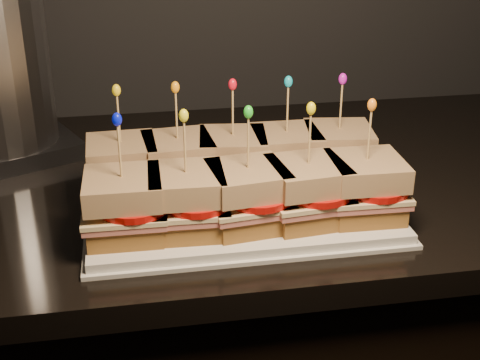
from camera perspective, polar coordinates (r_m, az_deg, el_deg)
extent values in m
cube|color=black|center=(1.08, -6.45, -0.73)|extent=(2.49, 0.67, 0.04)
cube|color=silver|center=(0.94, 0.00, -2.54)|extent=(0.42, 0.26, 0.02)
cube|color=silver|center=(0.95, 0.00, -2.86)|extent=(0.43, 0.27, 0.01)
cube|color=#563512|center=(0.98, -9.87, -0.51)|extent=(0.10, 0.10, 0.03)
cube|color=#B75B51|center=(0.97, -9.94, 0.40)|extent=(0.11, 0.10, 0.01)
cube|color=beige|center=(0.97, -9.97, 0.78)|extent=(0.11, 0.10, 0.01)
cylinder|color=#B40F0A|center=(0.96, -9.28, 1.09)|extent=(0.09, 0.09, 0.01)
cube|color=#5E310D|center=(0.96, -10.09, 2.32)|extent=(0.10, 0.10, 0.03)
cylinder|color=tan|center=(0.94, -10.30, 4.93)|extent=(0.00, 0.00, 0.09)
ellipsoid|color=yellow|center=(0.93, -10.51, 7.55)|extent=(0.01, 0.01, 0.02)
cube|color=#563512|center=(0.98, -5.21, -0.17)|extent=(0.10, 0.10, 0.03)
cube|color=#B75B51|center=(0.97, -5.25, 0.74)|extent=(0.11, 0.11, 0.01)
cube|color=beige|center=(0.97, -5.26, 1.11)|extent=(0.11, 0.11, 0.01)
cylinder|color=#B40F0A|center=(0.96, -4.53, 1.43)|extent=(0.09, 0.09, 0.01)
cube|color=#5E310D|center=(0.96, -5.33, 2.66)|extent=(0.10, 0.10, 0.03)
cylinder|color=tan|center=(0.94, -5.44, 5.27)|extent=(0.00, 0.00, 0.09)
ellipsoid|color=orange|center=(0.93, -5.55, 7.89)|extent=(0.01, 0.01, 0.02)
cube|color=#563512|center=(0.99, -0.60, 0.16)|extent=(0.10, 0.10, 0.03)
cube|color=#B75B51|center=(0.98, -0.60, 1.06)|extent=(0.11, 0.11, 0.01)
cube|color=beige|center=(0.98, -0.60, 1.44)|extent=(0.12, 0.11, 0.01)
cylinder|color=#B40F0A|center=(0.97, 0.15, 1.76)|extent=(0.09, 0.09, 0.01)
cube|color=#5E310D|center=(0.97, -0.61, 2.98)|extent=(0.11, 0.11, 0.03)
cylinder|color=tan|center=(0.95, -0.62, 5.56)|extent=(0.00, 0.00, 0.09)
ellipsoid|color=red|center=(0.94, -0.64, 8.17)|extent=(0.01, 0.01, 0.02)
cube|color=#563512|center=(1.00, 3.90, 0.49)|extent=(0.09, 0.09, 0.03)
cube|color=#B75B51|center=(1.00, 3.93, 1.38)|extent=(0.10, 0.10, 0.01)
cube|color=beige|center=(0.99, 3.94, 1.75)|extent=(0.11, 0.10, 0.01)
cylinder|color=#B40F0A|center=(0.99, 4.72, 2.06)|extent=(0.09, 0.09, 0.01)
cube|color=#5E310D|center=(0.98, 3.99, 3.27)|extent=(0.10, 0.10, 0.03)
cylinder|color=tan|center=(0.97, 4.07, 5.82)|extent=(0.00, 0.00, 0.09)
ellipsoid|color=#12A5BB|center=(0.95, 4.15, 8.38)|extent=(0.01, 0.01, 0.02)
cube|color=#563512|center=(1.02, 8.25, 0.80)|extent=(0.11, 0.11, 0.03)
cube|color=#B75B51|center=(1.02, 8.31, 1.67)|extent=(0.12, 0.11, 0.01)
cube|color=beige|center=(1.01, 8.33, 2.04)|extent=(0.12, 0.11, 0.01)
cylinder|color=#B40F0A|center=(1.01, 9.11, 2.34)|extent=(0.09, 0.09, 0.01)
cube|color=#5E310D|center=(1.00, 8.43, 3.53)|extent=(0.11, 0.11, 0.03)
cylinder|color=tan|center=(0.99, 8.59, 6.03)|extent=(0.00, 0.00, 0.09)
ellipsoid|color=#C214B7|center=(0.97, 8.76, 8.53)|extent=(0.01, 0.01, 0.02)
cube|color=#563512|center=(0.87, -9.74, -3.82)|extent=(0.09, 0.09, 0.03)
cube|color=#B75B51|center=(0.86, -9.82, -2.83)|extent=(0.10, 0.10, 0.01)
cube|color=beige|center=(0.86, -9.85, -2.41)|extent=(0.11, 0.10, 0.01)
cylinder|color=#B40F0A|center=(0.85, -9.07, -2.09)|extent=(0.09, 0.09, 0.01)
cube|color=#5E310D|center=(0.85, -9.99, -0.71)|extent=(0.10, 0.10, 0.03)
cylinder|color=tan|center=(0.83, -10.22, 2.18)|extent=(0.00, 0.00, 0.09)
ellipsoid|color=#0811E5|center=(0.81, -10.46, 5.11)|extent=(0.01, 0.01, 0.02)
cube|color=#563512|center=(0.87, -4.50, -3.43)|extent=(0.10, 0.10, 0.03)
cube|color=#B75B51|center=(0.86, -4.53, -2.44)|extent=(0.11, 0.10, 0.01)
cube|color=beige|center=(0.86, -4.55, -2.03)|extent=(0.11, 0.10, 0.01)
cylinder|color=#B40F0A|center=(0.85, -3.72, -1.69)|extent=(0.09, 0.09, 0.01)
cube|color=#5E310D|center=(0.85, -4.61, -0.32)|extent=(0.10, 0.10, 0.03)
cylinder|color=tan|center=(0.83, -4.72, 2.57)|extent=(0.00, 0.00, 0.09)
ellipsoid|color=yellow|center=(0.81, -4.83, 5.50)|extent=(0.01, 0.01, 0.02)
cube|color=#563512|center=(0.88, 0.67, -3.02)|extent=(0.10, 0.10, 0.03)
cube|color=#B75B51|center=(0.87, 0.68, -2.04)|extent=(0.11, 0.11, 0.01)
cube|color=beige|center=(0.87, 0.68, -1.62)|extent=(0.12, 0.11, 0.01)
cylinder|color=#B40F0A|center=(0.86, 1.54, -1.29)|extent=(0.09, 0.09, 0.01)
cube|color=#5E310D|center=(0.86, 0.69, 0.06)|extent=(0.11, 0.11, 0.03)
cylinder|color=tan|center=(0.84, 0.70, 2.93)|extent=(0.00, 0.00, 0.09)
ellipsoid|color=green|center=(0.82, 0.72, 5.83)|extent=(0.01, 0.01, 0.02)
cube|color=#563512|center=(0.90, 5.68, -2.60)|extent=(0.10, 0.10, 0.03)
cube|color=#B75B51|center=(0.89, 5.73, -1.63)|extent=(0.11, 0.11, 0.01)
cube|color=beige|center=(0.89, 5.75, -1.22)|extent=(0.11, 0.11, 0.01)
cylinder|color=#B40F0A|center=(0.88, 6.62, -0.89)|extent=(0.09, 0.09, 0.01)
cube|color=#5E310D|center=(0.88, 5.82, 0.44)|extent=(0.10, 0.10, 0.03)
cylinder|color=tan|center=(0.86, 5.96, 3.25)|extent=(0.00, 0.00, 0.09)
ellipsoid|color=yellow|center=(0.84, 6.09, 6.10)|extent=(0.01, 0.01, 0.02)
cube|color=#563512|center=(0.92, 10.48, -2.18)|extent=(0.10, 0.10, 0.03)
cube|color=#B75B51|center=(0.91, 10.56, -1.23)|extent=(0.11, 0.10, 0.01)
cube|color=beige|center=(0.91, 10.59, -0.83)|extent=(0.11, 0.10, 0.01)
cylinder|color=#B40F0A|center=(0.91, 11.47, -0.50)|extent=(0.09, 0.09, 0.01)
cube|color=#5E310D|center=(0.90, 10.73, 0.79)|extent=(0.10, 0.10, 0.03)
cylinder|color=tan|center=(0.88, 10.96, 3.54)|extent=(0.00, 0.00, 0.09)
ellipsoid|color=orange|center=(0.87, 11.20, 6.31)|extent=(0.01, 0.01, 0.02)
cube|color=#262628|center=(1.21, -19.60, 2.56)|extent=(0.29, 0.27, 0.03)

